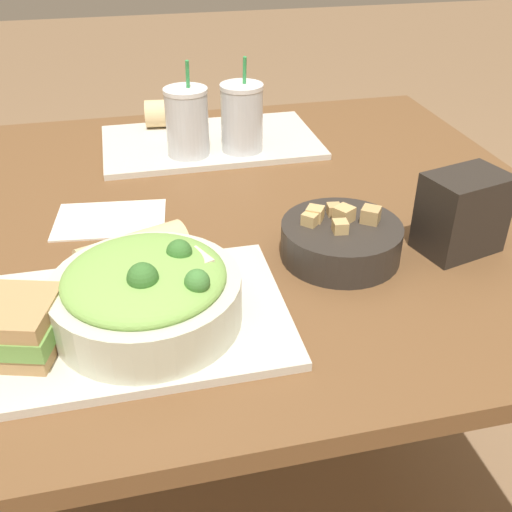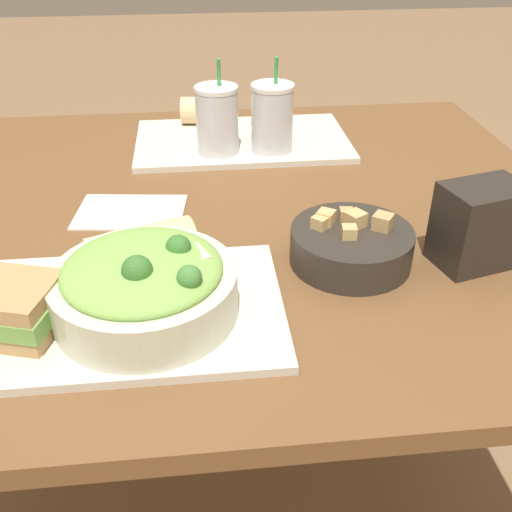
# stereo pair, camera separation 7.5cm
# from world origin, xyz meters

# --- Properties ---
(ground_plane) EXTENTS (12.00, 12.00, 0.00)m
(ground_plane) POSITION_xyz_m (0.00, 0.00, 0.00)
(ground_plane) COLOR #846647
(dining_table) EXTENTS (1.28, 1.02, 0.76)m
(dining_table) POSITION_xyz_m (0.00, 0.00, 0.67)
(dining_table) COLOR brown
(dining_table) RESTS_ON ground_plane
(tray_near) EXTENTS (0.44, 0.27, 0.01)m
(tray_near) POSITION_xyz_m (-0.13, -0.28, 0.77)
(tray_near) COLOR beige
(tray_near) RESTS_ON dining_table
(tray_far) EXTENTS (0.44, 0.27, 0.01)m
(tray_far) POSITION_xyz_m (0.09, 0.29, 0.77)
(tray_far) COLOR beige
(tray_far) RESTS_ON dining_table
(salad_bowl) EXTENTS (0.23, 0.23, 0.10)m
(salad_bowl) POSITION_xyz_m (-0.08, -0.29, 0.82)
(salad_bowl) COLOR beige
(salad_bowl) RESTS_ON tray_near
(soup_bowl) EXTENTS (0.18, 0.18, 0.08)m
(soup_bowl) POSITION_xyz_m (0.20, -0.19, 0.79)
(soup_bowl) COLOR #2D2823
(soup_bowl) RESTS_ON dining_table
(baguette_near) EXTENTS (0.16, 0.11, 0.06)m
(baguette_near) POSITION_xyz_m (-0.09, -0.18, 0.80)
(baguette_near) COLOR #DBBC84
(baguette_near) RESTS_ON tray_near
(baguette_far) EXTENTS (0.12, 0.07, 0.06)m
(baguette_far) POSITION_xyz_m (0.02, 0.39, 0.80)
(baguette_far) COLOR #DBBC84
(baguette_far) RESTS_ON tray_far
(drink_cup_dark) EXTENTS (0.08, 0.08, 0.18)m
(drink_cup_dark) POSITION_xyz_m (0.03, 0.22, 0.84)
(drink_cup_dark) COLOR silver
(drink_cup_dark) RESTS_ON tray_far
(drink_cup_red) EXTENTS (0.08, 0.08, 0.18)m
(drink_cup_red) POSITION_xyz_m (0.14, 0.22, 0.84)
(drink_cup_red) COLOR silver
(drink_cup_red) RESTS_ON tray_far
(chip_bag) EXTENTS (0.13, 0.11, 0.12)m
(chip_bag) POSITION_xyz_m (0.38, -0.21, 0.82)
(chip_bag) COLOR #28231E
(chip_bag) RESTS_ON dining_table
(napkin_folded) EXTENTS (0.19, 0.14, 0.00)m
(napkin_folded) POSITION_xyz_m (-0.13, 0.00, 0.76)
(napkin_folded) COLOR silver
(napkin_folded) RESTS_ON dining_table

